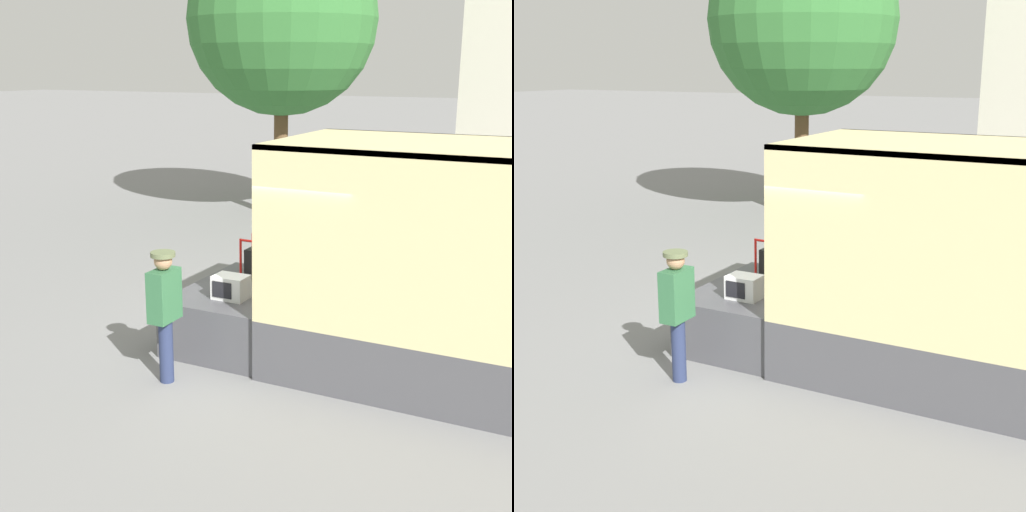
# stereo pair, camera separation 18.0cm
# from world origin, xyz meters

# --- Properties ---
(ground_plane) EXTENTS (160.00, 160.00, 0.00)m
(ground_plane) POSITION_xyz_m (0.00, 0.00, 0.00)
(ground_plane) COLOR gray
(tailgate_deck) EXTENTS (1.50, 2.25, 0.80)m
(tailgate_deck) POSITION_xyz_m (-0.75, 0.00, 0.40)
(tailgate_deck) COLOR #4C4C51
(tailgate_deck) RESTS_ON ground
(microwave) EXTENTS (0.46, 0.34, 0.33)m
(microwave) POSITION_xyz_m (-0.67, -0.53, 0.96)
(microwave) COLOR white
(microwave) RESTS_ON tailgate_deck
(portable_generator) EXTENTS (0.59, 0.42, 0.62)m
(portable_generator) POSITION_xyz_m (-0.69, 0.54, 1.03)
(portable_generator) COLOR black
(portable_generator) RESTS_ON tailgate_deck
(worker_person) EXTENTS (0.30, 0.44, 1.70)m
(worker_person) POSITION_xyz_m (-0.95, -1.70, 1.04)
(worker_person) COLOR navy
(worker_person) RESTS_ON ground
(street_tree) EXTENTS (4.70, 4.70, 7.32)m
(street_tree) POSITION_xyz_m (-3.97, 8.07, 4.96)
(street_tree) COLOR brown
(street_tree) RESTS_ON ground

